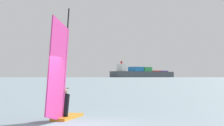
{
  "coord_description": "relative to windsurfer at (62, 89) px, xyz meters",
  "views": [
    {
      "loc": [
        1.91,
        -14.33,
        1.74
      ],
      "look_at": [
        0.12,
        21.33,
        2.95
      ],
      "focal_mm": 63.73,
      "sensor_mm": 36.0,
      "label": 1
    }
  ],
  "objects": [
    {
      "name": "windsurfer",
      "position": [
        0.0,
        0.0,
        0.0
      ],
      "size": [
        1.04,
        3.72,
        4.66
      ],
      "rotation": [
        0.0,
        0.0,
        1.4
      ],
      "color": "orange",
      "rests_on": "ground_plane"
    },
    {
      "name": "ground_plane",
      "position": [
        0.88,
        -1.41,
        -1.25
      ],
      "size": [
        4000.0,
        4000.0,
        0.0
      ],
      "primitive_type": "plane",
      "color": "gray"
    },
    {
      "name": "distant_headland",
      "position": [
        253.38,
        1471.22,
        13.71
      ],
      "size": [
        1301.68,
        575.57,
        29.92
      ],
      "primitive_type": "cube",
      "rotation": [
        0.0,
        0.0,
        -0.1
      ],
      "color": "#756B56",
      "rests_on": "ground_plane"
    },
    {
      "name": "cargo_ship",
      "position": [
        27.62,
        895.98,
        8.07
      ],
      "size": [
        149.92,
        150.49,
        35.38
      ],
      "rotation": [
        0.0,
        0.0,
        0.79
      ],
      "color": "#3F444C",
      "rests_on": "ground_plane"
    }
  ]
}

